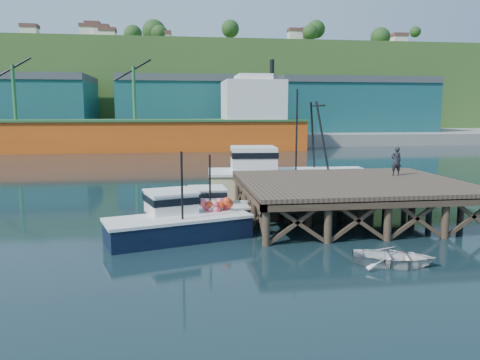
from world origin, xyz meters
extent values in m
plane|color=black|center=(0.00, 0.00, 0.00)|extent=(300.00, 300.00, 0.00)
cube|color=brown|center=(5.50, 0.00, 2.00)|extent=(12.00, 10.00, 0.25)
cube|color=#473828|center=(5.50, -4.85, 1.75)|extent=(12.00, 0.30, 0.35)
cylinder|color=#473828|center=(-0.20, -4.70, 0.80)|extent=(0.36, 0.36, 2.60)
cylinder|color=#473828|center=(-0.20, 4.70, 0.80)|extent=(0.36, 0.36, 2.60)
cylinder|color=#473828|center=(11.20, 4.70, 0.80)|extent=(0.36, 0.36, 2.60)
cube|color=gray|center=(0.00, 70.00, 1.00)|extent=(160.00, 40.00, 2.00)
cube|color=#1B5A5B|center=(-35.00, 65.00, 6.50)|extent=(32.00, 16.00, 9.00)
cube|color=#1B5A5B|center=(0.00, 65.00, 6.50)|extent=(28.00, 16.00, 9.00)
cube|color=#1B5A5B|center=(30.00, 65.00, 6.50)|extent=(30.00, 16.00, 9.00)
cube|color=#DE5514|center=(-12.00, 48.00, 2.20)|extent=(55.00, 9.50, 4.40)
cube|color=#26592D|center=(-12.00, 48.00, 4.50)|extent=(55.50, 10.00, 0.30)
cube|color=silver|center=(8.00, 48.00, 7.50)|extent=(9.00, 9.00, 6.00)
cube|color=silver|center=(8.00, 48.00, 10.80)|extent=(5.00, 7.00, 1.20)
cylinder|color=black|center=(11.00, 48.00, 12.50)|extent=(0.70, 0.70, 2.50)
cube|color=#2D511E|center=(0.00, 100.00, 11.00)|extent=(220.00, 50.00, 22.00)
cube|color=black|center=(-4.05, -3.18, 0.51)|extent=(6.94, 4.15, 1.01)
cube|color=silver|center=(-4.05, -3.18, 1.04)|extent=(7.08, 4.23, 0.14)
cube|color=silver|center=(-4.39, -2.06, 1.52)|extent=(2.65, 2.65, 1.01)
cube|color=black|center=(-4.39, -2.06, 1.75)|extent=(2.80, 2.80, 0.34)
cylinder|color=black|center=(-3.86, -3.81, 2.59)|extent=(0.10, 0.10, 3.16)
cube|color=black|center=(-2.37, 0.31, 0.40)|extent=(5.89, 2.36, 0.81)
cube|color=silver|center=(-2.37, 0.31, 0.82)|extent=(6.01, 2.41, 0.11)
cube|color=silver|center=(-2.41, 1.36, 1.21)|extent=(2.00, 2.00, 0.81)
cube|color=black|center=(-2.41, 1.36, 1.39)|extent=(2.12, 2.12, 0.27)
cylinder|color=black|center=(-2.35, -0.27, 2.24)|extent=(0.10, 0.10, 2.86)
sphere|color=#EF5869|center=(-2.52, -2.19, 0.98)|extent=(0.38, 0.38, 0.38)
sphere|color=#EF5869|center=(-1.71, -2.01, 1.16)|extent=(0.38, 0.38, 0.38)
sphere|color=red|center=(-2.07, -2.46, 1.34)|extent=(0.38, 0.38, 0.38)
cube|color=beige|center=(3.59, 6.51, 0.89)|extent=(11.04, 4.43, 1.77)
cube|color=silver|center=(3.59, 6.51, 1.82)|extent=(11.25, 4.64, 0.15)
cube|color=silver|center=(1.13, 6.51, 2.66)|extent=(3.12, 2.94, 1.77)
cube|color=black|center=(1.13, 6.51, 3.05)|extent=(3.23, 3.04, 0.39)
cylinder|color=black|center=(4.08, 6.51, 4.43)|extent=(0.12, 0.12, 5.90)
imported|color=silver|center=(4.20, -8.02, 0.32)|extent=(3.69, 3.16, 0.65)
imported|color=black|center=(8.90, 1.58, 2.98)|extent=(0.66, 0.46, 1.71)
camera|label=1|loc=(-4.15, -24.53, 5.95)|focal=35.00mm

